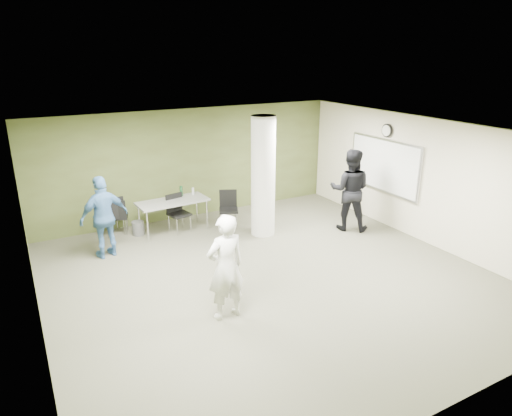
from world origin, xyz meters
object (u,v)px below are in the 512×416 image
folding_table (173,202)px  man_black (350,190)px  chair_back_left (118,214)px  man_blue (104,217)px  woman_white (226,267)px

folding_table → man_black: man_black is taller
chair_back_left → man_blue: bearing=83.3°
woman_white → folding_table: bearing=-101.7°
folding_table → man_blue: man_blue is taller
chair_back_left → man_black: 5.54m
chair_back_left → woman_white: woman_white is taller
chair_back_left → folding_table: bearing=177.2°
woman_white → man_black: (4.27, 2.13, 0.10)m
woman_white → man_blue: (-1.22, 3.33, -0.01)m
man_black → woman_white: bearing=67.9°
woman_white → man_blue: size_ratio=1.02×
man_blue → folding_table: bearing=-172.5°
man_black → man_blue: man_black is taller
folding_table → man_blue: (-1.70, -0.65, 0.14)m
woman_white → man_blue: 3.55m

